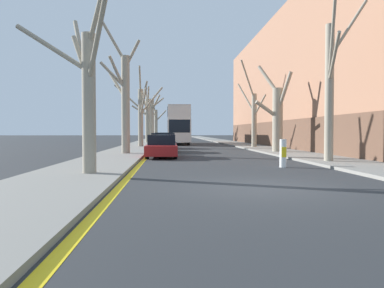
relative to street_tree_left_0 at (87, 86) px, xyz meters
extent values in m
plane|color=#2B2D30|center=(5.15, -2.72, -2.97)|extent=(300.00, 300.00, 0.00)
cube|color=gray|center=(-0.46, 47.28, -2.91)|extent=(3.25, 120.00, 0.12)
cube|color=gray|center=(10.77, 47.28, -2.91)|extent=(3.25, 120.00, 0.12)
cube|color=#93664C|center=(17.39, 22.81, 3.15)|extent=(10.00, 41.40, 12.26)
cube|color=brown|center=(12.37, 22.81, -1.75)|extent=(0.12, 40.57, 2.45)
cube|color=yellow|center=(1.34, 47.28, -2.97)|extent=(0.24, 120.00, 0.01)
cylinder|color=gray|center=(0.03, 0.04, -0.61)|extent=(0.45, 0.45, 4.72)
cylinder|color=gray|center=(0.56, -1.02, 1.52)|extent=(1.24, 2.30, 2.83)
cylinder|color=gray|center=(-0.27, 0.30, 0.95)|extent=(0.81, 0.73, 1.68)
cylinder|color=gray|center=(-1.15, 0.16, 1.26)|extent=(2.47, 0.42, 1.64)
cylinder|color=gray|center=(-0.42, 1.04, 1.19)|extent=(1.10, 2.18, 3.07)
cylinder|color=gray|center=(-0.08, 11.52, 0.18)|extent=(0.53, 0.53, 6.30)
cylinder|color=gray|center=(-0.85, 11.43, 2.07)|extent=(1.68, 0.39, 1.72)
cylinder|color=gray|center=(0.36, 11.49, 3.45)|extent=(1.06, 0.27, 1.81)
cylinder|color=gray|center=(-0.65, 12.09, 1.50)|extent=(1.37, 1.35, 1.87)
cylinder|color=gray|center=(-0.52, 11.11, 2.11)|extent=(1.11, 1.07, 2.16)
cylinder|color=gray|center=(-0.77, 11.41, 4.12)|extent=(1.56, 0.44, 2.54)
cylinder|color=gray|center=(0.01, 23.05, -0.22)|extent=(0.48, 0.48, 5.50)
cylinder|color=gray|center=(0.34, 22.55, 1.98)|extent=(0.89, 1.22, 2.40)
cylinder|color=gray|center=(1.01, 23.58, 1.52)|extent=(2.20, 1.27, 2.71)
cylinder|color=gray|center=(0.03, 22.19, 3.25)|extent=(0.21, 1.85, 2.44)
cylinder|color=gray|center=(-1.24, 23.41, 1.83)|extent=(2.66, 0.91, 2.42)
cylinder|color=gray|center=(0.34, 21.94, 1.26)|extent=(0.87, 2.38, 2.43)
cylinder|color=gray|center=(-0.07, 36.06, -0.12)|extent=(0.60, 0.60, 5.71)
cylinder|color=gray|center=(-1.07, 36.19, 1.24)|extent=(2.15, 0.47, 1.44)
cylinder|color=gray|center=(-0.47, 36.50, 0.86)|extent=(1.06, 1.14, 1.49)
cylinder|color=gray|center=(0.05, 35.05, 2.63)|extent=(0.47, 2.21, 3.05)
cylinder|color=gray|center=(-0.25, 36.76, 3.20)|extent=(0.60, 1.62, 2.26)
cylinder|color=gray|center=(-0.31, 35.58, 1.80)|extent=(0.74, 1.21, 1.83)
cylinder|color=gray|center=(-0.08, 47.17, 0.37)|extent=(0.76, 0.76, 6.69)
cylinder|color=gray|center=(0.83, 48.29, 3.18)|extent=(2.10, 2.51, 1.94)
cylinder|color=gray|center=(-1.09, 46.75, 3.14)|extent=(2.28, 1.15, 1.94)
cylinder|color=gray|center=(0.59, 45.95, 2.98)|extent=(1.65, 2.71, 2.37)
cylinder|color=gray|center=(-0.35, 47.49, 2.35)|extent=(0.89, 1.00, 1.76)
cylinder|color=gray|center=(0.19, 46.41, 3.57)|extent=(0.84, 1.75, 1.30)
cylinder|color=gray|center=(0.17, 59.86, -0.12)|extent=(0.64, 0.64, 5.72)
cylinder|color=gray|center=(0.01, 59.05, 2.51)|extent=(0.56, 1.82, 1.99)
cylinder|color=gray|center=(0.17, 59.00, 1.53)|extent=(0.24, 1.87, 1.76)
cylinder|color=gray|center=(-0.42, 59.37, 2.24)|extent=(1.43, 1.25, 1.51)
cylinder|color=gray|center=(1.15, 60.03, 1.62)|extent=(2.16, 0.60, 2.23)
cylinder|color=gray|center=(10.14, 4.55, 0.26)|extent=(0.41, 0.41, 6.47)
cylinder|color=gray|center=(9.79, 3.31, 1.69)|extent=(0.87, 2.60, 1.70)
cylinder|color=gray|center=(9.81, 3.55, 2.61)|extent=(0.84, 2.15, 3.02)
cylinder|color=gray|center=(10.88, 4.32, 3.21)|extent=(1.64, 0.62, 2.59)
cylinder|color=gray|center=(10.20, 13.02, -0.72)|extent=(0.71, 0.71, 4.51)
cylinder|color=gray|center=(9.73, 13.80, 2.22)|extent=(1.25, 1.85, 2.25)
cylinder|color=gray|center=(9.40, 12.86, 0.04)|extent=(1.77, 0.60, 1.25)
cylinder|color=gray|center=(10.45, 12.41, 1.16)|extent=(0.83, 1.53, 2.71)
cylinder|color=gray|center=(10.41, 21.11, -0.50)|extent=(0.46, 0.46, 4.94)
cylinder|color=gray|center=(9.69, 20.47, 3.14)|extent=(1.66, 1.48, 3.33)
cylinder|color=gray|center=(10.77, 20.48, 0.86)|extent=(0.91, 1.44, 1.91)
cylinder|color=gray|center=(9.85, 22.04, 1.66)|extent=(1.33, 2.06, 2.90)
cube|color=silver|center=(3.77, 32.45, -1.37)|extent=(2.48, 11.57, 2.51)
cube|color=silver|center=(3.77, 32.45, 0.59)|extent=(2.43, 11.34, 1.41)
cube|color=#B8B1A9|center=(3.77, 32.45, 1.35)|extent=(2.43, 11.34, 0.12)
cube|color=black|center=(3.77, 32.45, -0.89)|extent=(2.51, 10.18, 1.30)
cube|color=black|center=(3.77, 32.45, 0.66)|extent=(2.51, 10.18, 1.07)
cube|color=black|center=(3.77, 26.68, -0.89)|extent=(2.23, 0.06, 1.37)
cylinder|color=black|center=(2.70, 28.98, -2.42)|extent=(0.30, 1.10, 1.10)
cylinder|color=black|center=(4.84, 28.98, -2.42)|extent=(0.30, 1.10, 1.10)
cylinder|color=black|center=(2.70, 35.69, -2.42)|extent=(0.30, 1.10, 1.10)
cylinder|color=black|center=(4.84, 35.69, -2.42)|extent=(0.30, 1.10, 1.10)
cube|color=maroon|center=(2.25, 9.21, -2.52)|extent=(1.76, 4.37, 0.55)
cube|color=black|center=(2.25, 9.47, -1.95)|extent=(1.55, 2.27, 0.58)
cylinder|color=black|center=(1.48, 7.89, -2.67)|extent=(0.20, 0.60, 0.60)
cylinder|color=black|center=(3.01, 7.89, -2.67)|extent=(0.20, 0.60, 0.60)
cylinder|color=black|center=(1.48, 10.52, -2.67)|extent=(0.20, 0.60, 0.60)
cylinder|color=black|center=(3.01, 10.52, -2.67)|extent=(0.20, 0.60, 0.60)
cube|color=#4C5156|center=(2.25, 14.66, -2.48)|extent=(1.87, 4.41, 0.63)
cube|color=black|center=(2.25, 14.93, -1.87)|extent=(1.64, 2.29, 0.60)
cylinder|color=black|center=(1.42, 13.34, -2.64)|extent=(0.20, 0.67, 0.67)
cylinder|color=black|center=(3.07, 13.34, -2.64)|extent=(0.20, 0.67, 0.67)
cylinder|color=black|center=(1.42, 15.99, -2.64)|extent=(0.20, 0.67, 0.67)
cylinder|color=black|center=(3.07, 15.99, -2.64)|extent=(0.20, 0.67, 0.67)
cube|color=maroon|center=(2.25, 20.77, -2.48)|extent=(1.79, 3.90, 0.63)
cube|color=black|center=(2.25, 21.01, -1.86)|extent=(1.57, 2.03, 0.61)
cylinder|color=black|center=(1.46, 19.60, -2.67)|extent=(0.20, 0.60, 0.60)
cylinder|color=black|center=(3.03, 19.60, -2.67)|extent=(0.20, 0.60, 0.60)
cylinder|color=black|center=(1.46, 21.94, -2.67)|extent=(0.20, 0.60, 0.60)
cylinder|color=black|center=(3.03, 21.94, -2.67)|extent=(0.20, 0.60, 0.60)
cylinder|color=white|center=(7.41, 2.77, -2.39)|extent=(0.28, 0.28, 1.17)
cube|color=yellow|center=(7.41, 2.62, -2.33)|extent=(0.20, 0.01, 0.42)
camera|label=1|loc=(2.67, -12.51, -1.49)|focal=35.00mm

